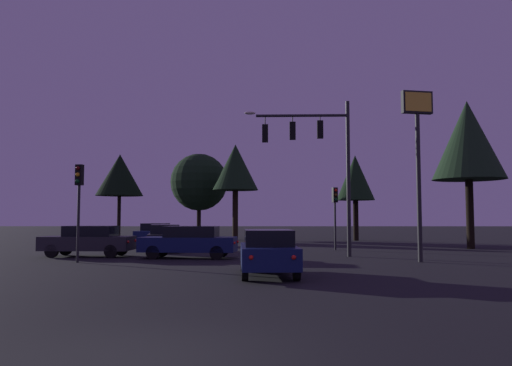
# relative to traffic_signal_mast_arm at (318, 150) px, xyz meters

# --- Properties ---
(ground_plane) EXTENTS (168.00, 168.00, 0.00)m
(ground_plane) POSITION_rel_traffic_signal_mast_arm_xyz_m (-4.43, 6.31, -5.32)
(ground_plane) COLOR black
(ground_plane) RESTS_ON ground
(traffic_signal_mast_arm) EXTENTS (5.30, 0.41, 7.78)m
(traffic_signal_mast_arm) POSITION_rel_traffic_signal_mast_arm_xyz_m (0.00, 0.00, 0.00)
(traffic_signal_mast_arm) COLOR #232326
(traffic_signal_mast_arm) RESTS_ON ground
(traffic_light_corner_left) EXTENTS (0.36, 0.38, 3.73)m
(traffic_light_corner_left) POSITION_rel_traffic_signal_mast_arm_xyz_m (1.58, 5.02, -2.66)
(traffic_light_corner_left) COLOR #232326
(traffic_light_corner_left) RESTS_ON ground
(traffic_light_corner_right) EXTENTS (0.34, 0.37, 4.22)m
(traffic_light_corner_right) POSITION_rel_traffic_signal_mast_arm_xyz_m (-10.72, -3.51, -2.33)
(traffic_light_corner_right) COLOR #232326
(traffic_light_corner_right) RESTS_ON ground
(car_nearside_lane) EXTENTS (1.98, 4.19, 1.52)m
(car_nearside_lane) POSITION_rel_traffic_signal_mast_arm_xyz_m (-2.61, -8.34, -4.53)
(car_nearside_lane) COLOR #0F1947
(car_nearside_lane) RESTS_ON ground
(car_crossing_left) EXTENTS (4.48, 1.93, 1.52)m
(car_crossing_left) POSITION_rel_traffic_signal_mast_arm_xyz_m (-11.39, -0.22, -4.53)
(car_crossing_left) COLOR #232328
(car_crossing_left) RESTS_ON ground
(car_crossing_right) EXTENTS (4.68, 2.08, 1.52)m
(car_crossing_right) POSITION_rel_traffic_signal_mast_arm_xyz_m (-6.26, -1.16, -4.53)
(car_crossing_right) COLOR #0F1947
(car_crossing_right) RESTS_ON ground
(car_far_lane) EXTENTS (2.17, 4.41, 1.52)m
(car_far_lane) POSITION_rel_traffic_signal_mast_arm_xyz_m (-10.55, 11.26, -4.53)
(car_far_lane) COLOR #0F1947
(car_far_lane) RESTS_ON ground
(car_parked_lot) EXTENTS (2.65, 4.78, 1.52)m
(car_parked_lot) POSITION_rel_traffic_signal_mast_arm_xyz_m (-8.43, 4.07, -4.52)
(car_parked_lot) COLOR black
(car_parked_lot) RESTS_ON ground
(store_sign_illuminated) EXTENTS (1.42, 0.52, 7.51)m
(store_sign_illuminated) POSITION_rel_traffic_signal_mast_arm_xyz_m (4.05, -3.10, 0.14)
(store_sign_illuminated) COLOR #232326
(store_sign_illuminated) RESTS_ON ground
(tree_behind_sign) EXTENTS (3.22, 3.22, 7.24)m
(tree_behind_sign) POSITION_rel_traffic_signal_mast_arm_xyz_m (5.14, 17.45, -0.05)
(tree_behind_sign) COLOR black
(tree_behind_sign) RESTS_ON ground
(tree_left_far) EXTENTS (4.31, 4.31, 7.79)m
(tree_left_far) POSITION_rel_traffic_signal_mast_arm_xyz_m (-15.93, 20.88, 0.52)
(tree_left_far) COLOR black
(tree_left_far) RESTS_ON ground
(tree_center_horizon) EXTENTS (4.43, 4.43, 9.27)m
(tree_center_horizon) POSITION_rel_traffic_signal_mast_arm_xyz_m (10.11, 6.23, 1.42)
(tree_center_horizon) COLOR black
(tree_center_horizon) RESTS_ON ground
(tree_right_cluster) EXTENTS (5.35, 5.35, 7.94)m
(tree_right_cluster) POSITION_rel_traffic_signal_mast_arm_xyz_m (-8.70, 21.86, -0.07)
(tree_right_cluster) COLOR black
(tree_right_cluster) RESTS_ON ground
(tree_lot_edge) EXTENTS (3.94, 3.94, 8.26)m
(tree_lot_edge) POSITION_rel_traffic_signal_mast_arm_xyz_m (-5.08, 17.93, 0.89)
(tree_lot_edge) COLOR black
(tree_lot_edge) RESTS_ON ground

